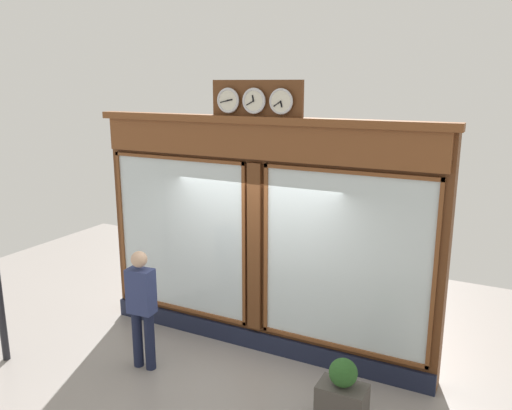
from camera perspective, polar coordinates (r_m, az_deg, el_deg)
shop_facade at (r=7.35m, az=0.45°, el=-3.40°), size 5.23×0.42×3.89m
pedestrian at (r=7.20m, az=-12.62°, el=-10.80°), size 0.38×0.25×1.69m
planter_box at (r=6.40m, az=9.54°, el=-21.07°), size 0.56×0.36×0.49m
planter_shrub at (r=6.18m, az=9.70°, el=-17.95°), size 0.33×0.33×0.33m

